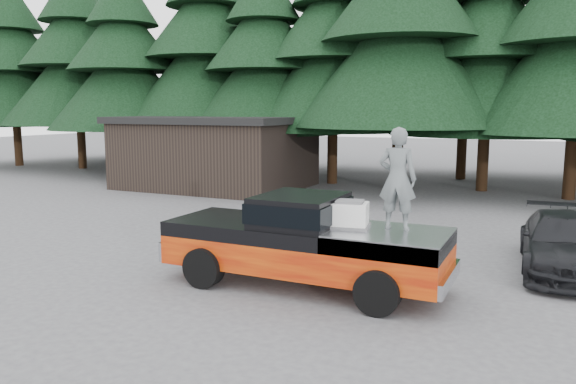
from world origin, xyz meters
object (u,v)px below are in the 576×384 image
at_px(air_compressor, 350,216).
at_px(utility_building, 216,152).
at_px(man_on_bed, 397,179).
at_px(parked_car, 565,243).
at_px(pickup_truck, 304,255).

distance_m(air_compressor, utility_building, 16.09).
relative_size(air_compressor, utility_building, 0.08).
xyz_separation_m(man_on_bed, parked_car, (3.06, 3.26, -1.68)).
xyz_separation_m(pickup_truck, utility_building, (-9.78, 11.99, 1.00)).
bearing_deg(utility_building, man_on_bed, -45.29).
bearing_deg(parked_car, man_on_bed, -137.08).
height_order(pickup_truck, man_on_bed, man_on_bed).
height_order(air_compressor, parked_car, air_compressor).
bearing_deg(parked_car, utility_building, 146.07).
height_order(pickup_truck, air_compressor, air_compressor).
relative_size(pickup_truck, man_on_bed, 3.00).
xyz_separation_m(pickup_truck, air_compressor, (0.97, 0.02, 0.91)).
relative_size(man_on_bed, parked_car, 0.44).
relative_size(pickup_truck, air_compressor, 8.56).
height_order(pickup_truck, utility_building, utility_building).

